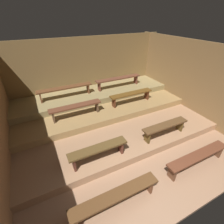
% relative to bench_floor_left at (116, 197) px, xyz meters
% --- Properties ---
extents(ground, '(7.15, 6.24, 0.08)m').
position_rel_bench_floor_left_xyz_m(ground, '(1.21, 2.29, -0.39)').
color(ground, '#9B7255').
extents(wall_back, '(7.15, 0.06, 2.74)m').
position_rel_bench_floor_left_xyz_m(wall_back, '(1.21, 5.04, 1.02)').
color(wall_back, olive).
rests_on(wall_back, ground).
extents(wall_right, '(0.06, 6.24, 2.74)m').
position_rel_bench_floor_left_xyz_m(wall_right, '(4.41, 2.29, 1.02)').
color(wall_right, olive).
rests_on(wall_right, ground).
extents(platform_lower, '(6.35, 4.21, 0.23)m').
position_rel_bench_floor_left_xyz_m(platform_lower, '(1.21, 2.91, -0.23)').
color(platform_lower, '#A37957').
rests_on(platform_lower, ground).
extents(platform_middle, '(6.35, 2.59, 0.23)m').
position_rel_bench_floor_left_xyz_m(platform_middle, '(1.21, 3.71, -0.01)').
color(platform_middle, '#9D7A4B').
rests_on(platform_middle, platform_lower).
extents(platform_upper, '(6.35, 1.49, 0.23)m').
position_rel_bench_floor_left_xyz_m(platform_upper, '(1.21, 4.26, 0.22)').
color(platform_upper, '#907E50').
rests_on(platform_upper, platform_middle).
extents(bench_floor_left, '(1.95, 0.28, 0.42)m').
position_rel_bench_floor_left_xyz_m(bench_floor_left, '(0.00, 0.00, 0.00)').
color(bench_floor_left, '#55351B').
rests_on(bench_floor_left, ground).
extents(bench_floor_right, '(1.95, 0.28, 0.42)m').
position_rel_bench_floor_left_xyz_m(bench_floor_right, '(2.41, 0.00, 0.00)').
color(bench_floor_right, brown).
rests_on(bench_floor_right, ground).
extents(bench_lower_left, '(1.54, 0.28, 0.42)m').
position_rel_bench_floor_left_xyz_m(bench_lower_left, '(0.11, 1.17, 0.22)').
color(bench_lower_left, brown).
rests_on(bench_lower_left, platform_lower).
extents(bench_lower_right, '(1.54, 0.28, 0.42)m').
position_rel_bench_floor_left_xyz_m(bench_lower_right, '(2.30, 1.17, 0.22)').
color(bench_lower_right, brown).
rests_on(bench_lower_right, platform_lower).
extents(bench_middle_left, '(1.76, 0.28, 0.42)m').
position_rel_bench_floor_left_xyz_m(bench_middle_left, '(0.10, 3.13, 0.45)').
color(bench_middle_left, brown).
rests_on(bench_middle_left, platform_middle).
extents(bench_middle_right, '(1.76, 0.28, 0.42)m').
position_rel_bench_floor_left_xyz_m(bench_middle_right, '(2.31, 3.13, 0.45)').
color(bench_middle_right, brown).
rests_on(bench_middle_right, platform_middle).
extents(bench_upper_left, '(2.07, 0.28, 0.42)m').
position_rel_bench_floor_left_xyz_m(bench_upper_left, '(0.05, 4.29, 0.69)').
color(bench_upper_left, brown).
rests_on(bench_upper_left, platform_upper).
extents(bench_upper_right, '(2.07, 0.28, 0.42)m').
position_rel_bench_floor_left_xyz_m(bench_upper_right, '(2.37, 4.29, 0.69)').
color(bench_upper_right, brown).
rests_on(bench_upper_right, platform_upper).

